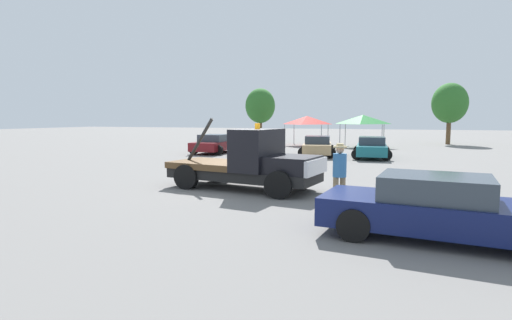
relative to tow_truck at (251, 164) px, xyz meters
The scene contains 12 objects.
ground_plane 0.97m from the tow_truck, behind, with size 160.00×160.00×0.00m, color slate.
tow_truck is the anchor object (origin of this frame).
foreground_car 7.08m from the tow_truck, 35.20° to the right, with size 5.19×2.34×1.34m.
person_near_truck 3.62m from the tow_truck, 24.90° to the right, with size 0.40×0.40×1.79m.
parked_car_maroon 15.04m from the tow_truck, 120.69° to the left, with size 2.58×4.67×1.34m.
parked_car_charcoal 12.78m from the tow_truck, 108.55° to the left, with size 2.92×4.86×1.34m.
parked_car_tan 13.12m from the tow_truck, 91.32° to the left, with size 2.82×4.47×1.34m.
parked_car_teal 13.54m from the tow_truck, 76.59° to the left, with size 2.58×4.94×1.34m.
canopy_tent_red 23.31m from the tow_truck, 98.13° to the left, with size 3.37×3.37×2.69m.
canopy_tent_green 22.58m from the tow_truck, 85.66° to the left, with size 3.43×3.43×2.77m.
tree_left 28.99m from the tow_truck, 108.89° to the left, with size 3.15×3.15×5.62m.
tree_center 30.66m from the tow_truck, 72.77° to the left, with size 3.25×3.25×5.80m.
Camera 1 is at (5.24, -12.93, 2.50)m, focal length 28.00 mm.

